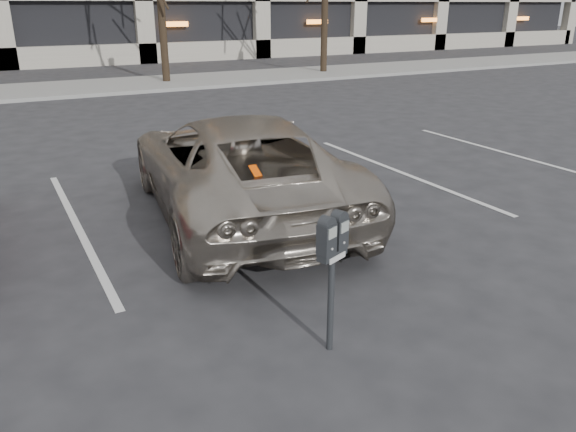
{
  "coord_description": "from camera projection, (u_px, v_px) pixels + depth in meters",
  "views": [
    {
      "loc": [
        -2.23,
        -5.36,
        2.86
      ],
      "look_at": [
        0.02,
        -1.16,
        1.05
      ],
      "focal_mm": 35.0,
      "sensor_mm": 36.0,
      "label": 1
    }
  ],
  "objects": [
    {
      "name": "parking_meter",
      "position": [
        332.0,
        250.0,
        4.63
      ],
      "size": [
        0.34,
        0.23,
        1.25
      ],
      "rotation": [
        0.0,
        0.0,
        0.38
      ],
      "color": "black",
      "rests_on": "ground"
    },
    {
      "name": "sidewalk",
      "position": [
        55.0,
        90.0,
        19.58
      ],
      "size": [
        80.0,
        4.0,
        0.12
      ],
      "primitive_type": "cube",
      "color": "gray",
      "rests_on": "ground"
    },
    {
      "name": "suv_silver",
      "position": [
        238.0,
        166.0,
        7.91
      ],
      "size": [
        3.12,
        5.49,
        1.45
      ],
      "rotation": [
        0.0,
        0.0,
        3.0
      ],
      "color": "#AEA394",
      "rests_on": "ground"
    },
    {
      "name": "stall_lines",
      "position": [
        77.0,
        226.0,
        7.69
      ],
      "size": [
        16.9,
        5.2,
        0.0
      ],
      "color": "silver",
      "rests_on": "ground"
    },
    {
      "name": "ground",
      "position": [
        238.0,
        271.0,
        6.42
      ],
      "size": [
        140.0,
        140.0,
        0.0
      ],
      "primitive_type": "plane",
      "color": "#28282B",
      "rests_on": "ground"
    }
  ]
}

